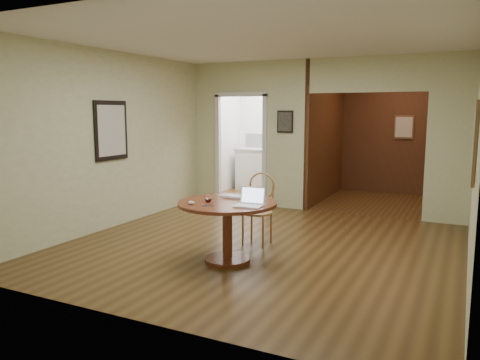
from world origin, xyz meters
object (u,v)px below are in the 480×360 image
at_px(closed_laptop, 231,197).
at_px(dining_table, 227,218).
at_px(chair, 259,204).
at_px(open_laptop, 251,201).

bearing_deg(closed_laptop, dining_table, -67.58).
height_order(chair, open_laptop, chair).
xyz_separation_m(dining_table, closed_laptop, (-0.07, 0.23, 0.20)).
distance_m(dining_table, closed_laptop, 0.31).
bearing_deg(chair, closed_laptop, -98.32).
bearing_deg(dining_table, chair, 89.01).
distance_m(open_laptop, closed_laptop, 0.52).
bearing_deg(dining_table, closed_laptop, 107.13).
distance_m(chair, closed_laptop, 0.70).
relative_size(chair, open_laptop, 3.16).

